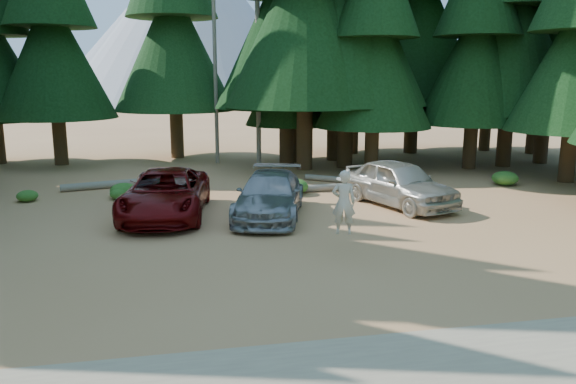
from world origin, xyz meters
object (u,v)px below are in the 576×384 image
silver_minivan_right (399,183)px  log_right (319,188)px  log_mid (339,180)px  silver_minivan_center (270,195)px  log_left (116,184)px  frisbee_player (344,202)px  red_pickup (166,194)px

silver_minivan_right → log_right: silver_minivan_right is taller
log_mid → silver_minivan_center: bearing=-89.3°
silver_minivan_center → log_left: (-5.50, 6.02, -0.57)m
silver_minivan_right → log_right: size_ratio=1.06×
silver_minivan_right → log_left: bearing=133.6°
frisbee_player → log_left: frisbee_player is taller
log_left → silver_minivan_center: bearing=-62.2°
red_pickup → log_mid: bearing=40.0°
log_mid → silver_minivan_right: bearing=-42.2°
frisbee_player → log_left: 12.42m
frisbee_player → log_mid: bearing=-89.6°
silver_minivan_center → log_left: silver_minivan_center is taller
silver_minivan_right → log_left: silver_minivan_right is taller
silver_minivan_right → frisbee_player: frisbee_player is taller
silver_minivan_center → log_right: bearing=70.4°
silver_minivan_center → log_mid: (3.89, 5.32, -0.59)m
silver_minivan_right → log_right: (-2.19, 2.90, -0.67)m
red_pickup → frisbee_player: frisbee_player is taller
red_pickup → log_mid: size_ratio=1.76×
red_pickup → log_right: (5.95, 2.92, -0.62)m
red_pickup → log_mid: 8.62m
log_mid → log_right: 2.14m
red_pickup → log_right: red_pickup is taller
frisbee_player → log_left: size_ratio=0.39×
red_pickup → silver_minivan_center: size_ratio=1.11×
silver_minivan_center → log_right: (2.59, 3.62, -0.58)m
silver_minivan_right → log_mid: silver_minivan_right is taller
silver_minivan_right → red_pickup: bearing=161.0°
log_mid → log_right: (-1.30, -1.70, 0.02)m
red_pickup → silver_minivan_center: 3.43m
frisbee_player → log_right: (1.40, 7.98, -1.27)m
silver_minivan_right → frisbee_player: size_ratio=2.88×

